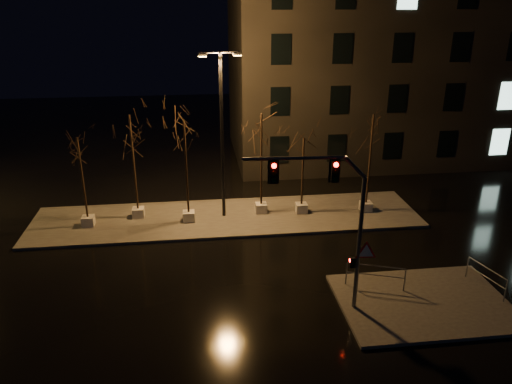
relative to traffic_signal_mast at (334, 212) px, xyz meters
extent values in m
plane|color=black|center=(-3.45, 3.46, -4.39)|extent=(90.00, 90.00, 0.00)
cube|color=#45423D|center=(-3.45, 9.46, -4.32)|extent=(22.00, 5.00, 0.15)
cube|color=#45423D|center=(4.05, -0.04, -4.32)|extent=(7.00, 5.00, 0.15)
cube|color=black|center=(10.55, 21.46, 3.11)|extent=(25.00, 12.00, 15.00)
cube|color=beige|center=(-11.14, 9.20, -3.97)|extent=(0.65, 0.65, 0.55)
cylinder|color=black|center=(-11.14, 9.20, -1.46)|extent=(0.11, 0.11, 4.46)
cube|color=beige|center=(-8.51, 10.02, -3.97)|extent=(0.65, 0.65, 0.55)
cylinder|color=black|center=(-8.51, 10.02, -0.99)|extent=(0.11, 0.11, 5.39)
cube|color=beige|center=(-5.65, 9.16, -3.97)|extent=(0.65, 0.65, 0.55)
cylinder|color=black|center=(-5.65, 9.16, -1.11)|extent=(0.11, 0.11, 5.16)
cube|color=beige|center=(-1.46, 9.81, -3.97)|extent=(0.65, 0.65, 0.55)
cylinder|color=black|center=(-1.46, 9.81, -1.03)|extent=(0.11, 0.11, 5.32)
cube|color=beige|center=(0.87, 9.53, -3.97)|extent=(0.65, 0.65, 0.55)
cylinder|color=black|center=(0.87, 9.53, -1.72)|extent=(0.11, 0.11, 3.94)
cube|color=beige|center=(4.68, 9.28, -3.97)|extent=(0.65, 0.65, 0.55)
cylinder|color=black|center=(4.68, 9.28, -1.09)|extent=(0.11, 0.11, 5.21)
cylinder|color=#595C61|center=(1.05, -0.07, -1.44)|extent=(0.17, 0.17, 5.61)
cylinder|color=#595C61|center=(-1.60, 0.11, 2.15)|extent=(3.74, 0.38, 0.13)
cube|color=black|center=(-0.07, 0.01, 1.64)|extent=(0.29, 0.22, 0.84)
cube|color=black|center=(-2.31, 0.16, 1.64)|extent=(0.29, 0.22, 0.84)
cube|color=black|center=(0.84, -0.05, -2.19)|extent=(0.22, 0.18, 0.42)
cone|color=red|center=(1.32, -0.13, -1.72)|extent=(0.97, 0.09, 0.97)
sphere|color=#FF0C07|center=(1.05, -0.07, 1.92)|extent=(0.17, 0.17, 0.17)
cylinder|color=black|center=(-3.64, 9.66, 0.32)|extent=(0.18, 0.18, 9.12)
cylinder|color=black|center=(-3.64, 9.66, 4.88)|extent=(2.00, 0.34, 0.09)
cube|color=#FFA332|center=(-4.54, 9.54, 4.74)|extent=(0.48, 0.31, 0.18)
cube|color=#FFA332|center=(-2.73, 9.77, 4.74)|extent=(0.48, 0.31, 0.18)
cylinder|color=#595C61|center=(1.21, 1.63, -3.74)|extent=(0.06, 0.06, 1.00)
cylinder|color=#595C61|center=(3.52, 0.80, -3.74)|extent=(0.06, 0.06, 1.00)
cylinder|color=#595C61|center=(2.36, 1.22, -3.18)|extent=(2.33, 0.87, 0.04)
cylinder|color=#595C61|center=(2.36, 1.22, -3.63)|extent=(2.33, 0.87, 0.04)
cylinder|color=#595C61|center=(7.32, -0.49, -3.76)|extent=(0.05, 0.05, 0.96)
cylinder|color=#595C61|center=(6.77, 1.56, -3.76)|extent=(0.05, 0.05, 0.96)
cylinder|color=#595C61|center=(7.05, 0.54, -3.23)|extent=(0.59, 2.07, 0.04)
cylinder|color=#595C61|center=(7.05, 0.54, -3.66)|extent=(0.59, 2.07, 0.04)
camera|label=1|loc=(-5.04, -16.65, 7.60)|focal=35.00mm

